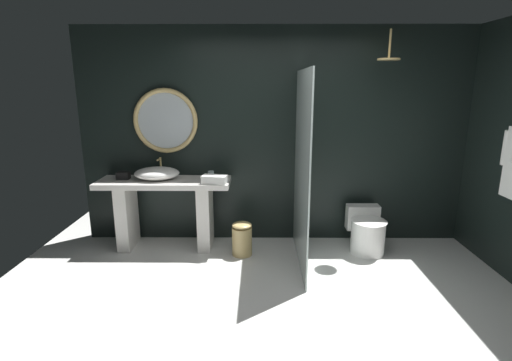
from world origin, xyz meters
TOP-DOWN VIEW (x-y plane):
  - ground_plane at (0.00, 0.00)m, footprint 5.76×5.76m
  - back_wall_panel at (0.00, 1.90)m, footprint 4.80×0.10m
  - vanity_counter at (-1.34, 1.57)m, footprint 1.55×0.51m
  - vessel_sink at (-1.43, 1.61)m, footprint 0.53×0.43m
  - tumbler_cup at (-0.79, 1.62)m, footprint 0.07×0.07m
  - tissue_box at (-1.83, 1.61)m, footprint 0.14×0.11m
  - round_wall_mirror at (-1.34, 1.81)m, footprint 0.77×0.06m
  - shower_glass_panel at (0.23, 1.17)m, footprint 0.02×1.35m
  - rain_shower_head at (1.16, 1.49)m, footprint 0.24×0.24m
  - toilet at (1.05, 1.45)m, footprint 0.41×0.58m
  - waste_bin at (-0.42, 1.34)m, footprint 0.23×0.23m
  - folded_hand_towel at (-0.73, 1.42)m, footprint 0.30×0.20m

SIDE VIEW (x-z plane):
  - ground_plane at x=0.00m, z-range 0.00..0.00m
  - waste_bin at x=-0.42m, z-range 0.00..0.40m
  - toilet at x=1.05m, z-range -0.01..0.49m
  - vanity_counter at x=-1.34m, z-range 0.11..0.95m
  - tissue_box at x=-1.83m, z-range 0.84..0.93m
  - folded_hand_towel at x=-0.73m, z-range 0.84..0.93m
  - tumbler_cup at x=-0.79m, z-range 0.84..0.94m
  - vessel_sink at x=-1.43m, z-range 0.80..1.02m
  - shower_glass_panel at x=0.23m, z-range 0.00..2.08m
  - back_wall_panel at x=0.00m, z-range 0.00..2.60m
  - round_wall_mirror at x=-1.34m, z-range 1.12..1.89m
  - rain_shower_head at x=1.16m, z-range 2.05..2.37m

